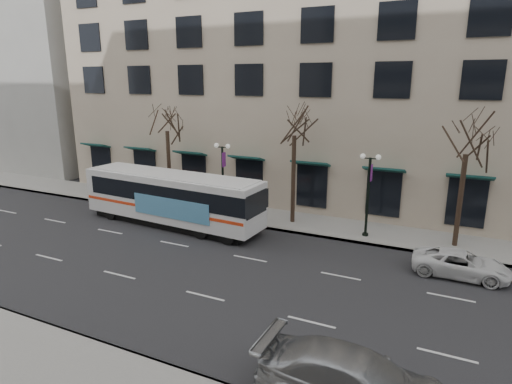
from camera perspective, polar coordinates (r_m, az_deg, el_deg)
The scene contains 12 objects.
ground at distance 21.66m, azimuth -3.54°, elevation -11.06°, with size 160.00×160.00×0.00m, color black.
sidewalk_far at distance 28.01m, azimuth 14.66°, elevation -5.24°, with size 80.00×4.00×0.15m, color gray.
building_hotel at distance 39.81m, azimuth 8.95°, elevation 18.29°, with size 40.00×20.00×24.00m, color tan.
building_far_upblock at distance 61.04m, azimuth -27.24°, elevation 17.50°, with size 28.00×20.00×28.00m, color #999993.
tree_far_left at distance 32.49m, azimuth -11.85°, elevation 9.63°, with size 3.60×3.60×8.34m.
tree_far_mid at distance 27.64m, azimuth 5.17°, elevation 9.47°, with size 3.60×3.60×8.55m.
tree_far_right at distance 26.00m, azimuth 26.43°, elevation 6.60°, with size 3.60×3.60×8.06m.
lamp_post_left at distance 29.81m, azimuth -4.44°, elevation 2.15°, with size 1.22×0.45×5.21m.
lamp_post_right at distance 26.43m, azimuth 14.75°, elevation 0.07°, with size 1.22×0.45×5.21m.
city_bus at distance 28.72m, azimuth -11.05°, elevation -0.69°, with size 13.07×3.66×3.50m.
silver_car at distance 13.91m, azimuth 13.23°, elevation -23.57°, with size 2.45×6.02×1.75m, color #999CA0.
white_pickup at distance 23.60m, azimuth 25.65°, elevation -8.65°, with size 2.09×4.53×1.26m, color white.
Camera 1 is at (9.52, -17.02, 9.41)m, focal length 30.00 mm.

